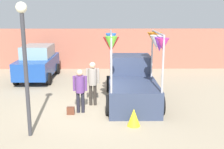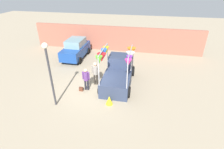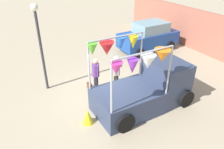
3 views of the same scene
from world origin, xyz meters
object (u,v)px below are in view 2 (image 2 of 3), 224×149
at_px(folded_kite_bundle_sunflower, 109,100).
at_px(person_vendor, 95,71).
at_px(person_customer, 86,77).
at_px(vendor_truck, 119,72).
at_px(street_lamp, 49,67).
at_px(parked_car, 76,49).
at_px(handbag, 81,89).

bearing_deg(folded_kite_bundle_sunflower, person_vendor, 124.77).
height_order(person_customer, folded_kite_bundle_sunflower, person_customer).
bearing_deg(vendor_truck, folded_kite_bundle_sunflower, -92.71).
relative_size(vendor_truck, street_lamp, 1.01).
height_order(parked_car, handbag, parked_car).
height_order(vendor_truck, person_customer, vendor_truck).
height_order(parked_car, street_lamp, street_lamp).
bearing_deg(handbag, person_vendor, 53.45).
xyz_separation_m(parked_car, street_lamp, (1.50, -7.27, 1.67)).
relative_size(handbag, street_lamp, 0.07).
distance_m(person_vendor, street_lamp, 3.67).
bearing_deg(street_lamp, handbag, 60.10).
distance_m(handbag, folded_kite_bundle_sunflower, 2.50).
xyz_separation_m(vendor_truck, parked_car, (-4.89, 3.89, 0.04)).
bearing_deg(person_customer, parked_car, 118.41).
xyz_separation_m(handbag, folded_kite_bundle_sunflower, (2.25, -1.08, 0.16)).
bearing_deg(folded_kite_bundle_sunflower, vendor_truck, 87.29).
distance_m(person_customer, handbag, 0.95).
distance_m(vendor_truck, folded_kite_bundle_sunflower, 2.77).
relative_size(vendor_truck, handbag, 14.48).
bearing_deg(person_customer, handbag, -150.26).
bearing_deg(folded_kite_bundle_sunflower, street_lamp, -168.10).
bearing_deg(person_vendor, handbag, -126.55).
relative_size(parked_car, folded_kite_bundle_sunflower, 6.67).
distance_m(vendor_truck, handbag, 2.97).
bearing_deg(person_customer, street_lamp, -124.76).
height_order(person_vendor, handbag, person_vendor).
distance_m(person_vendor, handbag, 1.60).
bearing_deg(street_lamp, folded_kite_bundle_sunflower, 11.90).
bearing_deg(vendor_truck, handbag, -145.85).
relative_size(person_vendor, street_lamp, 0.44).
bearing_deg(street_lamp, parked_car, 101.63).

